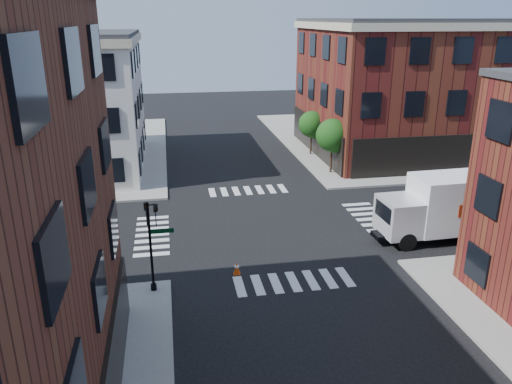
{
  "coord_description": "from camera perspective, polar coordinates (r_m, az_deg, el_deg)",
  "views": [
    {
      "loc": [
        -5.7,
        -28.19,
        12.42
      ],
      "look_at": [
        -0.71,
        -0.44,
        2.5
      ],
      "focal_mm": 35.0,
      "sensor_mm": 36.0,
      "label": 1
    }
  ],
  "objects": [
    {
      "name": "tree_near",
      "position": [
        41.45,
        8.79,
        6.24
      ],
      "size": [
        2.69,
        2.69,
        4.49
      ],
      "color": "black",
      "rests_on": "ground"
    },
    {
      "name": "signal_pole",
      "position": [
        23.56,
        -11.83,
        -5.0
      ],
      "size": [
        1.29,
        1.24,
        4.6
      ],
      "color": "black",
      "rests_on": "ground"
    },
    {
      "name": "building_ne",
      "position": [
        51.77,
        20.71,
        11.04
      ],
      "size": [
        25.0,
        16.0,
        12.0
      ],
      "primitive_type": "cube",
      "color": "#4F1314",
      "rests_on": "ground"
    },
    {
      "name": "traffic_cone",
      "position": [
        25.72,
        -2.21,
        -8.71
      ],
      "size": [
        0.38,
        0.38,
        0.65
      ],
      "rotation": [
        0.0,
        0.0,
        -0.09
      ],
      "color": "#D34309",
      "rests_on": "ground"
    },
    {
      "name": "tree_far",
      "position": [
        47.09,
        6.44,
        7.56
      ],
      "size": [
        2.43,
        2.43,
        4.07
      ],
      "color": "black",
      "rests_on": "ground"
    },
    {
      "name": "box_truck",
      "position": [
        31.26,
        21.43,
        -1.5
      ],
      "size": [
        8.57,
        2.85,
        3.83
      ],
      "rotation": [
        0.0,
        0.0,
        0.03
      ],
      "color": "white",
      "rests_on": "ground"
    },
    {
      "name": "sidewalk_ne",
      "position": [
        57.31,
        17.96,
        6.0
      ],
      "size": [
        30.0,
        30.0,
        0.15
      ],
      "primitive_type": "cube",
      "color": "gray",
      "rests_on": "ground"
    },
    {
      "name": "sidewalk_nw",
      "position": [
        52.97,
        -26.72,
        3.81
      ],
      "size": [
        30.0,
        30.0,
        0.15
      ],
      "primitive_type": "cube",
      "color": "gray",
      "rests_on": "ground"
    },
    {
      "name": "ground",
      "position": [
        31.32,
        1.14,
        -3.98
      ],
      "size": [
        120.0,
        120.0,
        0.0
      ],
      "primitive_type": "plane",
      "color": "black",
      "rests_on": "ground"
    },
    {
      "name": "building_nw",
      "position": [
        46.66,
        -26.96,
        8.78
      ],
      "size": [
        22.0,
        16.0,
        11.0
      ],
      "primitive_type": "cube",
      "color": "silver",
      "rests_on": "ground"
    }
  ]
}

